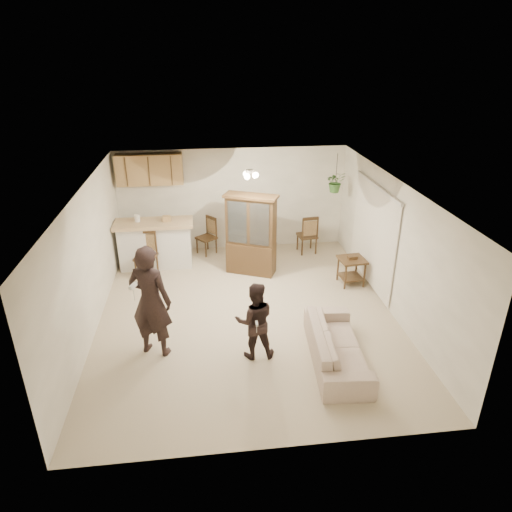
{
  "coord_description": "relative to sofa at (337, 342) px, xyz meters",
  "views": [
    {
      "loc": [
        -0.73,
        -7.44,
        4.64
      ],
      "look_at": [
        0.23,
        0.4,
        1.02
      ],
      "focal_mm": 32.0,
      "sensor_mm": 36.0,
      "label": 1
    }
  ],
  "objects": [
    {
      "name": "plant_cord",
      "position": [
        1.01,
        4.0,
        1.81
      ],
      "size": [
        0.01,
        0.01,
        0.65
      ],
      "primitive_type": "cylinder",
      "color": "#29231E",
      "rests_on": "ceiling"
    },
    {
      "name": "ceiling_fixture",
      "position": [
        -1.09,
        2.8,
        2.03
      ],
      "size": [
        0.36,
        0.36,
        0.2
      ],
      "primitive_type": null,
      "color": "#FFE9BF",
      "rests_on": "ceiling"
    },
    {
      "name": "controller_child",
      "position": [
        -1.3,
        -0.0,
        0.45
      ],
      "size": [
        0.04,
        0.12,
        0.04
      ],
      "primitive_type": "cube",
      "rotation": [
        0.0,
        0.0,
        3.12
      ],
      "color": "silver",
      "rests_on": "child"
    },
    {
      "name": "child",
      "position": [
        -1.29,
        0.31,
        0.31
      ],
      "size": [
        0.67,
        0.53,
        1.35
      ],
      "primitive_type": "imported",
      "rotation": [
        0.0,
        0.0,
        3.12
      ],
      "color": "black",
      "rests_on": "floor"
    },
    {
      "name": "chair_hutch_right",
      "position": [
        0.48,
        4.31,
        -0.09
      ],
      "size": [
        0.48,
        0.48,
        0.97
      ],
      "rotation": [
        0.0,
        0.0,
        3.26
      ],
      "color": "#342313",
      "rests_on": "floor"
    },
    {
      "name": "wall_back",
      "position": [
        -1.29,
        4.85,
        0.88
      ],
      "size": [
        5.5,
        0.02,
        2.5
      ],
      "primitive_type": "cube",
      "color": "white",
      "rests_on": "ground"
    },
    {
      "name": "bar_top",
      "position": [
        -3.14,
        3.95,
        0.68
      ],
      "size": [
        1.75,
        0.7,
        0.08
      ],
      "primitive_type": "cube",
      "color": "tan",
      "rests_on": "breakfast_bar"
    },
    {
      "name": "breakfast_bar",
      "position": [
        -3.14,
        3.95,
        0.13
      ],
      "size": [
        1.6,
        0.55,
        1.0
      ],
      "primitive_type": "cube",
      "color": "silver",
      "rests_on": "floor"
    },
    {
      "name": "vertical_blinds",
      "position": [
        1.42,
        2.5,
        0.73
      ],
      "size": [
        0.06,
        2.3,
        2.1
      ],
      "primitive_type": null,
      "color": "silver",
      "rests_on": "wall_right"
    },
    {
      "name": "adult",
      "position": [
        -2.92,
        0.6,
        0.53
      ],
      "size": [
        0.77,
        0.65,
        1.8
      ],
      "primitive_type": "imported",
      "rotation": [
        0.0,
        0.0,
        2.76
      ],
      "color": "black",
      "rests_on": "floor"
    },
    {
      "name": "controller_adult",
      "position": [
        -3.09,
        0.19,
        1.11
      ],
      "size": [
        0.11,
        0.17,
        0.05
      ],
      "primitive_type": "cube",
      "rotation": [
        0.0,
        0.0,
        2.76
      ],
      "color": "silver",
      "rests_on": "adult"
    },
    {
      "name": "side_table",
      "position": [
        1.05,
        2.56,
        -0.06
      ],
      "size": [
        0.58,
        0.58,
        0.65
      ],
      "rotation": [
        0.0,
        0.0,
        0.09
      ],
      "color": "#342313",
      "rests_on": "floor"
    },
    {
      "name": "chair_hutch_left",
      "position": [
        -1.98,
        4.53,
        -0.11
      ],
      "size": [
        0.57,
        0.57,
        0.91
      ],
      "rotation": [
        0.0,
        0.0,
        -0.9
      ],
      "color": "#342313",
      "rests_on": "floor"
    },
    {
      "name": "hanging_plant",
      "position": [
        1.01,
        4.0,
        1.48
      ],
      "size": [
        0.43,
        0.37,
        0.48
      ],
      "primitive_type": "imported",
      "color": "#275120",
      "rests_on": "ceiling"
    },
    {
      "name": "floor",
      "position": [
        -1.29,
        1.6,
        -0.37
      ],
      "size": [
        6.5,
        6.5,
        0.0
      ],
      "primitive_type": "plane",
      "color": "#C6B695",
      "rests_on": "ground"
    },
    {
      "name": "chair_bar",
      "position": [
        -3.33,
        3.49,
        -0.08
      ],
      "size": [
        0.54,
        0.54,
        1.0
      ],
      "rotation": [
        0.0,
        0.0,
        -0.24
      ],
      "color": "#342313",
      "rests_on": "floor"
    },
    {
      "name": "upper_cabinets",
      "position": [
        -3.19,
        4.67,
        1.73
      ],
      "size": [
        1.5,
        0.34,
        0.7
      ],
      "primitive_type": "cube",
      "color": "olive",
      "rests_on": "wall_back"
    },
    {
      "name": "wall_right",
      "position": [
        1.46,
        1.6,
        0.88
      ],
      "size": [
        0.02,
        6.5,
        2.5
      ],
      "primitive_type": "cube",
      "color": "white",
      "rests_on": "ground"
    },
    {
      "name": "wall_left",
      "position": [
        -4.04,
        1.6,
        0.88
      ],
      "size": [
        0.02,
        6.5,
        2.5
      ],
      "primitive_type": "cube",
      "color": "white",
      "rests_on": "ground"
    },
    {
      "name": "wall_front",
      "position": [
        -1.29,
        -1.65,
        0.88
      ],
      "size": [
        5.5,
        0.02,
        2.5
      ],
      "primitive_type": "cube",
      "color": "white",
      "rests_on": "ground"
    },
    {
      "name": "ceiling",
      "position": [
        -1.29,
        1.6,
        2.13
      ],
      "size": [
        5.5,
        6.5,
        0.02
      ],
      "primitive_type": "cube",
      "color": "silver",
      "rests_on": "wall_back"
    },
    {
      "name": "china_hutch",
      "position": [
        -1.0,
        3.37,
        0.53
      ],
      "size": [
        1.22,
        0.87,
        1.8
      ],
      "rotation": [
        0.0,
        0.0,
        -0.42
      ],
      "color": "#342313",
      "rests_on": "floor"
    },
    {
      "name": "sofa",
      "position": [
        0.0,
        0.0,
        0.0
      ],
      "size": [
        0.88,
        1.93,
        0.73
      ],
      "primitive_type": "imported",
      "rotation": [
        0.0,
        0.0,
        1.49
      ],
      "color": "beige",
      "rests_on": "floor"
    }
  ]
}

